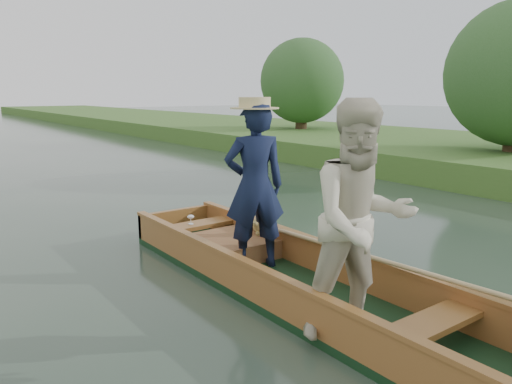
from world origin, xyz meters
TOP-DOWN VIEW (x-y plane):
  - ground at (0.00, 0.00)m, footprint 120.00×120.00m
  - trees_far at (-0.08, 7.72)m, footprint 22.68×16.77m
  - punt at (-0.08, -0.26)m, footprint 1.36×5.00m

SIDE VIEW (x-z plane):
  - ground at x=0.00m, z-range 0.00..0.00m
  - punt at x=-0.08m, z-range -0.27..1.69m
  - trees_far at x=-0.08m, z-range 0.16..4.74m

